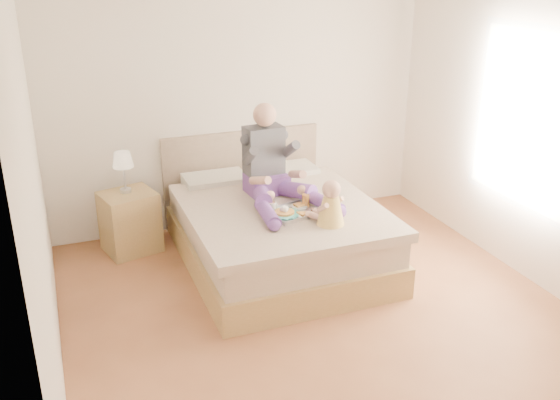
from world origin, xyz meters
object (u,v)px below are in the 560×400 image
object	(u,v)px
nightstand	(130,222)
tray	(293,210)
bed	(274,228)
baby	(330,206)
adult	(272,170)

from	to	relation	value
nightstand	tray	size ratio (longest dim) A/B	1.16
nightstand	tray	xyz separation A→B (m)	(1.29, -1.03, 0.34)
bed	baby	distance (m)	0.86
baby	nightstand	bearing A→B (deg)	111.44
nightstand	tray	distance (m)	1.69
bed	adult	xyz separation A→B (m)	(0.01, 0.06, 0.55)
nightstand	baby	xyz separation A→B (m)	(1.50, -1.35, 0.47)
nightstand	bed	bearing A→B (deg)	-42.04
tray	bed	bearing A→B (deg)	80.54
tray	adult	bearing A→B (deg)	79.03
bed	adult	bearing A→B (deg)	84.26
adult	baby	bearing A→B (deg)	-77.75
bed	nightstand	world-z (taller)	bed
nightstand	adult	distance (m)	1.51
tray	baby	xyz separation A→B (m)	(0.21, -0.31, 0.13)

